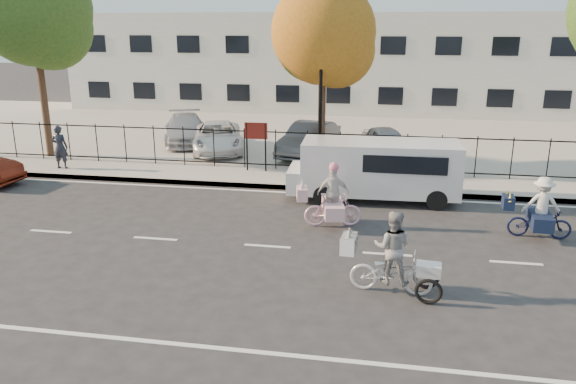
% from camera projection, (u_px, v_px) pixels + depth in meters
% --- Properties ---
extents(ground, '(120.00, 120.00, 0.00)m').
position_uv_depth(ground, '(267.00, 246.00, 14.21)').
color(ground, '#333334').
extents(road_markings, '(60.00, 9.52, 0.01)m').
position_uv_depth(road_markings, '(267.00, 246.00, 14.21)').
color(road_markings, silver).
rests_on(road_markings, ground).
extents(curb, '(60.00, 0.10, 0.15)m').
position_uv_depth(curb, '(298.00, 188.00, 18.95)').
color(curb, '#A8A399').
rests_on(curb, ground).
extents(sidewalk, '(60.00, 2.20, 0.15)m').
position_uv_depth(sidewalk, '(303.00, 180.00, 19.94)').
color(sidewalk, '#A8A399').
rests_on(sidewalk, ground).
extents(parking_lot, '(60.00, 15.60, 0.15)m').
position_uv_depth(parking_lot, '(329.00, 133.00, 28.33)').
color(parking_lot, '#A8A399').
rests_on(parking_lot, ground).
extents(iron_fence, '(58.00, 0.06, 1.50)m').
position_uv_depth(iron_fence, '(307.00, 150.00, 20.74)').
color(iron_fence, black).
rests_on(iron_fence, sidewalk).
extents(building, '(34.00, 10.00, 6.00)m').
position_uv_depth(building, '(346.00, 61.00, 36.91)').
color(building, silver).
rests_on(building, ground).
extents(lamppost, '(0.36, 0.36, 4.33)m').
position_uv_depth(lamppost, '(321.00, 92.00, 19.64)').
color(lamppost, black).
rests_on(lamppost, sidewalk).
extents(street_sign, '(0.85, 0.06, 1.80)m').
position_uv_depth(street_sign, '(256.00, 137.00, 20.52)').
color(street_sign, black).
rests_on(street_sign, sidewalk).
extents(zebra_trike, '(2.10, 0.85, 1.80)m').
position_uv_depth(zebra_trike, '(392.00, 262.00, 11.61)').
color(zebra_trike, silver).
rests_on(zebra_trike, ground).
extents(unicorn_bike, '(1.85, 1.32, 1.83)m').
position_uv_depth(unicorn_bike, '(332.00, 203.00, 15.44)').
color(unicorn_bike, '#F3B9CD').
rests_on(unicorn_bike, ground).
extents(bull_bike, '(1.79, 1.23, 1.65)m').
position_uv_depth(bull_bike, '(540.00, 214.00, 14.62)').
color(bull_bike, '#0F1333').
rests_on(bull_bike, ground).
extents(white_van, '(5.36, 1.97, 1.89)m').
position_uv_depth(white_van, '(377.00, 168.00, 17.68)').
color(white_van, white).
rests_on(white_van, ground).
extents(pedestrian, '(0.61, 0.42, 1.63)m').
position_uv_depth(pedestrian, '(60.00, 147.00, 21.00)').
color(pedestrian, black).
rests_on(pedestrian, sidewalk).
extents(lot_car_a, '(3.16, 4.72, 1.27)m').
position_uv_depth(lot_car_a, '(185.00, 129.00, 25.56)').
color(lot_car_a, '#A5A7AD').
rests_on(lot_car_a, parking_lot).
extents(lot_car_b, '(3.27, 4.81, 1.22)m').
position_uv_depth(lot_car_b, '(218.00, 137.00, 23.90)').
color(lot_car_b, white).
rests_on(lot_car_b, parking_lot).
extents(lot_car_c, '(2.33, 4.30, 1.34)m').
position_uv_depth(lot_car_c, '(309.00, 139.00, 23.14)').
color(lot_car_c, '#47494E').
rests_on(lot_car_c, parking_lot).
extents(lot_car_d, '(2.48, 3.81, 1.21)m').
position_uv_depth(lot_car_d, '(387.00, 142.00, 22.88)').
color(lot_car_d, '#989C9F').
rests_on(lot_car_d, parking_lot).
extents(tree_west, '(4.50, 4.50, 8.25)m').
position_uv_depth(tree_west, '(37.00, 13.00, 21.66)').
color(tree_west, '#442D1D').
rests_on(tree_west, ground).
extents(tree_mid, '(3.83, 3.83, 7.02)m').
position_uv_depth(tree_mid, '(327.00, 37.00, 20.48)').
color(tree_mid, '#442D1D').
rests_on(tree_mid, ground).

